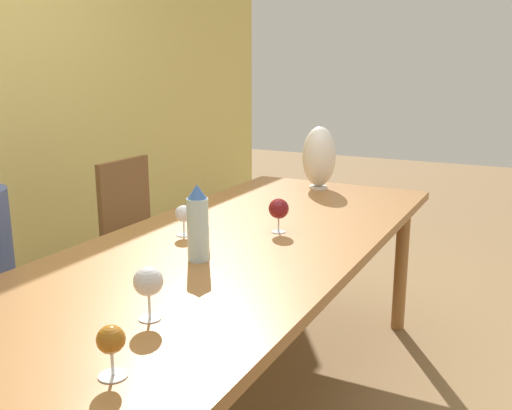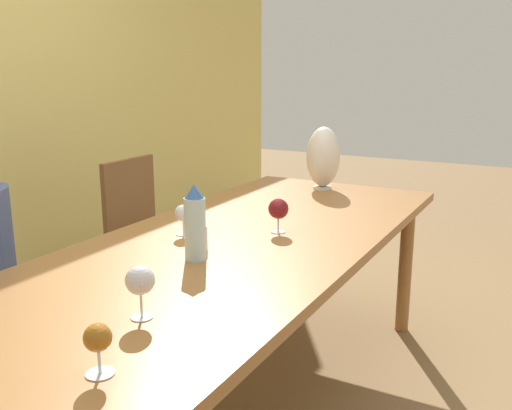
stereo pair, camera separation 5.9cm
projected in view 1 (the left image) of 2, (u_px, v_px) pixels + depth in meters
name	position (u px, v px, depth m)	size (l,w,h in m)	color
dining_table	(231.00, 260.00, 2.15)	(2.50, 0.98, 0.76)	#936033
water_bottle	(197.00, 224.00, 1.91)	(0.07, 0.07, 0.26)	#ADCCD6
water_tumbler	(199.00, 238.00, 2.04)	(0.08, 0.08, 0.09)	silver
vase	(319.00, 157.00, 3.04)	(0.18, 0.18, 0.33)	silver
wine_glass_0	(279.00, 209.00, 2.25)	(0.08, 0.08, 0.14)	silver
wine_glass_1	(184.00, 214.00, 2.21)	(0.07, 0.07, 0.12)	silver
wine_glass_2	(148.00, 282.00, 1.46)	(0.08, 0.08, 0.14)	silver
wine_glass_3	(111.00, 341.00, 1.19)	(0.06, 0.06, 0.12)	silver
chair_far	(146.00, 237.00, 3.09)	(0.44, 0.44, 0.92)	brown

